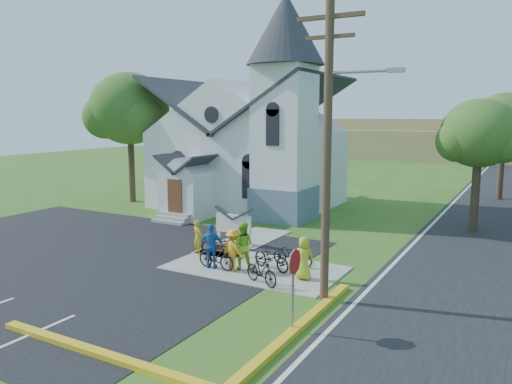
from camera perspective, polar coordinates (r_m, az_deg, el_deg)
The scene contains 23 objects.
ground at distance 20.93m, azimuth -4.44°, elevation -8.45°, with size 120.00×120.00×0.00m, color #31601B.
parking_lot at distance 24.10m, azimuth -21.27°, elevation -6.69°, with size 20.00×16.00×0.02m, color black.
road at distance 32.20m, azimuth 26.74°, elevation -3.22°, with size 8.00×90.00×0.02m, color black.
sidewalk at distance 20.57m, azimuth -0.14°, elevation -8.66°, with size 7.00×4.00×0.05m, color gray.
church at distance 33.50m, azimuth -0.44°, elevation 7.19°, with size 12.35×12.00×13.00m.
church_sign at distance 23.89m, azimuth -2.59°, elevation -3.70°, with size 2.20×0.40×1.70m.
flower_bed at distance 23.39m, azimuth -3.75°, elevation -6.49°, with size 2.60×1.10×0.07m, color #37210F.
utility_pole at distance 16.17m, azimuth 8.36°, elevation 5.88°, with size 3.45×0.28×10.00m.
stop_sign at distance 14.34m, azimuth 4.37°, elevation -9.18°, with size 0.11×0.76×2.48m.
tree_lot_corner at distance 36.60m, azimuth -14.27°, elevation 9.19°, with size 5.60×5.60×9.15m.
tree_road_near at distance 28.72m, azimuth 24.16°, elevation 6.07°, with size 4.00×4.00×7.05m.
tree_road_mid at distance 40.64m, azimuth 26.53°, elevation 7.31°, with size 4.40×4.40×7.80m.
distant_hills at distance 73.44m, azimuth 23.29°, elevation 4.97°, with size 61.00×10.00×5.60m.
cyclist_0 at distance 22.43m, azimuth -6.67°, elevation -5.12°, with size 0.56×0.37×1.54m, color gold.
bike_0 at distance 22.16m, azimuth -3.97°, elevation -6.00°, with size 0.65×1.87×0.98m, color black.
cyclist_1 at distance 20.11m, azimuth -1.57°, elevation -6.14°, with size 0.94×0.73×1.93m, color #81CE26.
bike_1 at distance 20.25m, azimuth -4.60°, elevation -7.35°, with size 0.49×1.74×1.05m, color black.
cyclist_2 at distance 20.30m, azimuth -5.09°, elevation -6.18°, with size 1.07×0.45×1.83m, color #2363B3.
bike_2 at distance 20.14m, azimuth 1.79°, elevation -7.48°, with size 0.67×1.92×1.01m, color black.
cyclist_3 at distance 19.97m, azimuth -2.61°, elevation -6.61°, with size 1.09×0.63×1.69m, color gold.
bike_3 at distance 18.43m, azimuth 0.62°, elevation -9.00°, with size 0.49×1.72×1.03m, color black.
cyclist_4 at distance 18.99m, azimuth 5.49°, elevation -7.52°, with size 0.81×0.52×1.65m, color #AFBD23.
bike_4 at distance 20.68m, azimuth 4.21°, elevation -7.15°, with size 0.63×1.80×0.94m, color black.
Camera 1 is at (11.16, -16.58, 6.21)m, focal length 35.00 mm.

